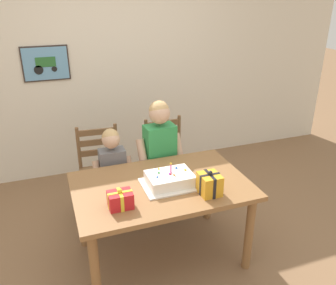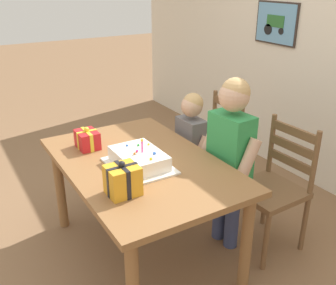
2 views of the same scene
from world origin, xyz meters
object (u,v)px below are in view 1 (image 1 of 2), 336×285
dining_table (161,194)px  chair_left (101,172)px  child_older (160,149)px  birthday_cake (170,180)px  gift_box_beside_cake (210,184)px  chair_right (168,161)px  gift_box_red_large (120,200)px  child_younger (113,169)px

dining_table → chair_left: chair_left is taller
dining_table → child_older: bearing=72.4°
birthday_cake → child_older: bearing=78.5°
dining_table → gift_box_beside_cake: 0.44m
dining_table → chair_right: chair_right is taller
gift_box_beside_cake → chair_right: gift_box_beside_cake is taller
birthday_cake → gift_box_red_large: 0.47m
birthday_cake → child_younger: 0.73m
chair_right → chair_left: bearing=-180.0°
chair_right → child_younger: size_ratio=0.90×
dining_table → gift_box_beside_cake: bearing=-40.8°
dining_table → gift_box_red_large: 0.46m
gift_box_red_large → child_younger: child_younger is taller
dining_table → birthday_cake: 0.16m
gift_box_beside_cake → child_older: (-0.12, 0.84, -0.06)m
gift_box_beside_cake → chair_right: (0.06, 1.11, -0.34)m
gift_box_beside_cake → birthday_cake: bearing=137.6°
gift_box_red_large → child_older: child_older is taller
dining_table → chair_right: (0.36, 0.85, -0.17)m
chair_left → child_older: size_ratio=0.74×
birthday_cake → gift_box_beside_cake: gift_box_beside_cake is taller
gift_box_beside_cake → chair_right: 1.16m
chair_right → child_older: size_ratio=0.74×
gift_box_red_large → child_younger: 0.82m
chair_left → gift_box_red_large: bearing=-91.2°
gift_box_beside_cake → child_younger: 1.04m
dining_table → chair_left: size_ratio=1.53×
dining_table → chair_right: bearing=66.9°
gift_box_beside_cake → chair_right: size_ratio=0.22×
birthday_cake → gift_box_red_large: birthday_cake is taller
birthday_cake → gift_box_beside_cake: 0.33m
chair_right → child_older: child_older is taller
gift_box_red_large → chair_left: bearing=88.8°
child_older → child_younger: bearing=179.9°
gift_box_beside_cake → child_younger: child_younger is taller
child_younger → child_older: bearing=-0.1°
chair_right → child_older: 0.43m
child_younger → gift_box_beside_cake: bearing=-55.4°
chair_left → chair_right: bearing=0.0°
dining_table → child_younger: 0.65m
child_older → birthday_cake: bearing=-101.5°
gift_box_beside_cake → child_younger: (-0.58, 0.84, -0.19)m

